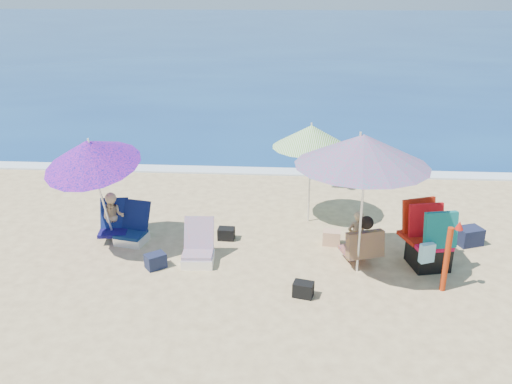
# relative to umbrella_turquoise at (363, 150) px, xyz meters

# --- Properties ---
(ground) EXTENTS (120.00, 120.00, 0.00)m
(ground) POSITION_rel_umbrella_turquoise_xyz_m (-1.29, -0.47, -2.00)
(ground) COLOR #D8BC84
(ground) RESTS_ON ground
(sea) EXTENTS (120.00, 80.00, 0.12)m
(sea) POSITION_rel_umbrella_turquoise_xyz_m (-1.29, 44.53, -2.05)
(sea) COLOR navy
(sea) RESTS_ON ground
(foam) EXTENTS (120.00, 0.50, 0.04)m
(foam) POSITION_rel_umbrella_turquoise_xyz_m (-1.29, 4.63, -1.98)
(foam) COLOR white
(foam) RESTS_ON ground
(umbrella_turquoise) EXTENTS (2.47, 2.47, 2.28)m
(umbrella_turquoise) POSITION_rel_umbrella_turquoise_xyz_m (0.00, 0.00, 0.00)
(umbrella_turquoise) COLOR white
(umbrella_turquoise) RESTS_ON ground
(umbrella_striped) EXTENTS (1.65, 1.65, 1.90)m
(umbrella_striped) POSITION_rel_umbrella_turquoise_xyz_m (-0.68, 1.93, -0.34)
(umbrella_striped) COLOR silver
(umbrella_striped) RESTS_ON ground
(umbrella_blue) EXTENTS (1.95, 1.99, 2.12)m
(umbrella_blue) POSITION_rel_umbrella_turquoise_xyz_m (-4.23, 0.40, -0.26)
(umbrella_blue) COLOR silver
(umbrella_blue) RESTS_ON ground
(furled_umbrella) EXTENTS (0.22, 0.13, 1.13)m
(furled_umbrella) POSITION_rel_umbrella_turquoise_xyz_m (1.28, -0.47, -1.38)
(furled_umbrella) COLOR #A42C0B
(furled_umbrella) RESTS_ON ground
(chair_navy) EXTENTS (0.60, 0.69, 0.68)m
(chair_navy) POSITION_rel_umbrella_turquoise_xyz_m (-3.78, 0.79, -1.82)
(chair_navy) COLOR #0C2246
(chair_navy) RESTS_ON ground
(chair_rainbow) EXTENTS (0.53, 0.65, 0.69)m
(chair_rainbow) POSITION_rel_umbrella_turquoise_xyz_m (-2.50, 0.13, -1.82)
(chair_rainbow) COLOR #E57250
(chair_rainbow) RESTS_ON ground
(camp_chair_left) EXTENTS (0.83, 0.79, 1.01)m
(camp_chair_left) POSITION_rel_umbrella_turquoise_xyz_m (1.18, 0.39, -1.70)
(camp_chair_left) COLOR #A81B0C
(camp_chair_left) RESTS_ON ground
(camp_chair_right) EXTENTS (0.68, 0.85, 1.05)m
(camp_chair_right) POSITION_rel_umbrella_turquoise_xyz_m (1.20, 0.20, -1.63)
(camp_chair_right) COLOR red
(camp_chair_right) RESTS_ON ground
(person_center) EXTENTS (0.71, 0.70, 0.88)m
(person_center) POSITION_rel_umbrella_turquoise_xyz_m (0.10, 0.28, -1.58)
(person_center) COLOR tan
(person_center) RESTS_ON ground
(person_left) EXTENTS (0.56, 0.64, 0.90)m
(person_left) POSITION_rel_umbrella_turquoise_xyz_m (-4.14, 0.91, -1.60)
(person_left) COLOR tan
(person_left) RESTS_ON ground
(bag_navy_a) EXTENTS (0.38, 0.37, 0.24)m
(bag_navy_a) POSITION_rel_umbrella_turquoise_xyz_m (-3.16, -0.10, -1.88)
(bag_navy_a) COLOR #181E35
(bag_navy_a) RESTS_ON ground
(bag_black_a) EXTENTS (0.30, 0.23, 0.21)m
(bag_black_a) POSITION_rel_umbrella_turquoise_xyz_m (-2.15, 0.99, -1.90)
(bag_black_a) COLOR black
(bag_black_a) RESTS_ON ground
(bag_tan) EXTENTS (0.32, 0.25, 0.26)m
(bag_tan) POSITION_rel_umbrella_turquoise_xyz_m (-0.30, 0.91, -1.88)
(bag_tan) COLOR tan
(bag_tan) RESTS_ON ground
(bag_navy_b) EXTENTS (0.50, 0.44, 0.31)m
(bag_navy_b) POSITION_rel_umbrella_turquoise_xyz_m (2.09, 1.09, -1.85)
(bag_navy_b) COLOR #181D35
(bag_navy_b) RESTS_ON ground
(bag_black_b) EXTENTS (0.33, 0.26, 0.22)m
(bag_black_b) POSITION_rel_umbrella_turquoise_xyz_m (-0.81, -0.78, -1.89)
(bag_black_b) COLOR black
(bag_black_b) RESTS_ON ground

